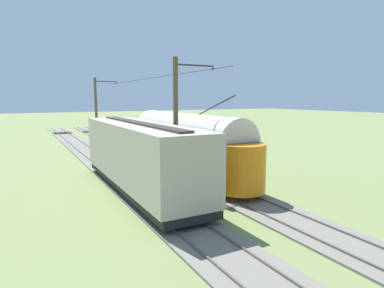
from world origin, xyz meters
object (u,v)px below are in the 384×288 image
Objects in this scene: switch_stand at (138,139)px; catenary_pole_mid_near at (177,123)px; boxcar_adjacent at (139,155)px; catenary_pole_foreground at (97,111)px; vintage_streetcar at (185,143)px.

catenary_pole_mid_near is at bearing 77.84° from switch_stand.
boxcar_adjacent is 19.98m from catenary_pole_foreground.
vintage_streetcar is 4.61m from catenary_pole_mid_near.
vintage_streetcar is 15.24m from switch_stand.
catenary_pole_mid_near is (0.00, 20.64, 0.00)m from catenary_pole_foreground.
switch_stand is (-4.02, -18.66, -3.24)m from catenary_pole_mid_near.
switch_stand is at bearing -108.60° from boxcar_adjacent.
switch_stand is (-6.00, -17.82, -1.46)m from boxcar_adjacent.
boxcar_adjacent is at bearing 84.31° from catenary_pole_foreground.
catenary_pole_mid_near is at bearing 56.79° from vintage_streetcar.
catenary_pole_foreground is 20.64m from catenary_pole_mid_near.
vintage_streetcar is 17.29m from catenary_pole_foreground.
switch_stand is at bearing 153.75° from catenary_pole_foreground.
switch_stand is (-4.02, 1.98, -3.24)m from catenary_pole_foreground.
catenary_pole_foreground reaches higher than boxcar_adjacent.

